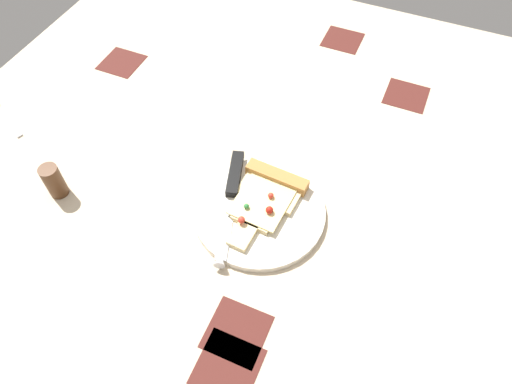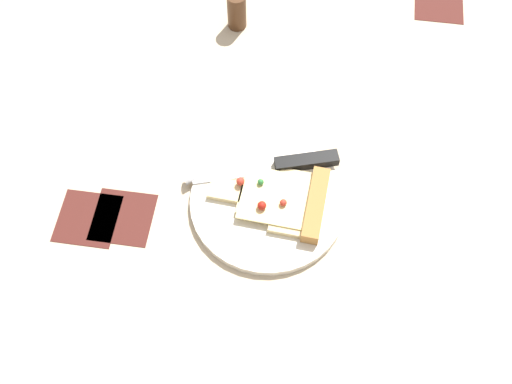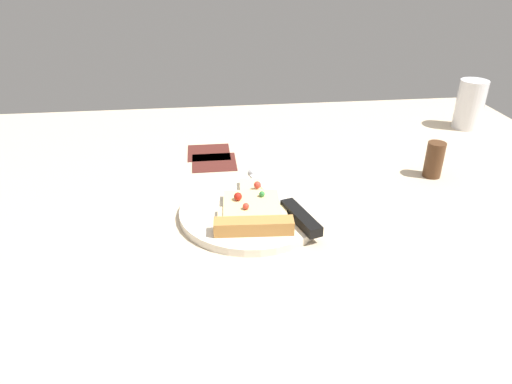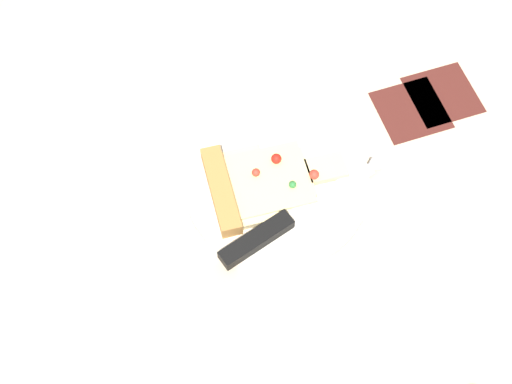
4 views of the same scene
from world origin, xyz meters
The scene contains 4 objects.
ground_plane centered at (0.00, -0.01, -1.50)cm, with size 131.69×131.69×3.00cm.
plate centered at (-5.50, 7.26, 0.66)cm, with size 23.78×23.78×1.32cm, color silver.
pizza_slice centered at (-5.68, 4.71, 2.12)cm, with size 12.15×17.88×2.65cm.
knife centered at (0.33, 6.50, 1.92)cm, with size 9.01×23.57×2.45cm.
Camera 4 is at (34.23, -8.84, 79.54)cm, focal length 48.98 mm.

